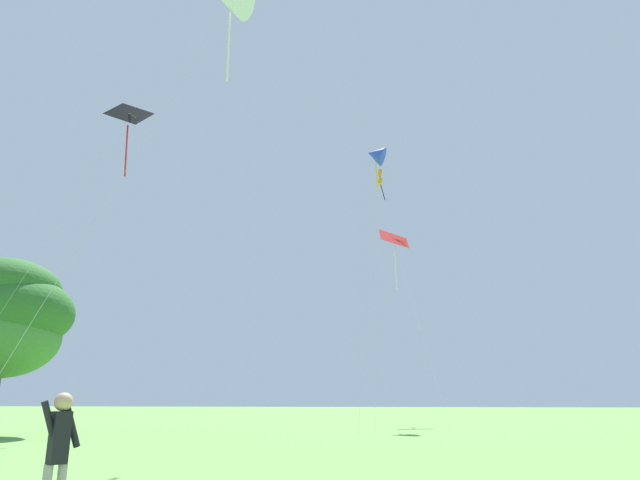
{
  "coord_description": "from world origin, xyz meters",
  "views": [
    {
      "loc": [
        0.77,
        -3.94,
        1.63
      ],
      "look_at": [
        -7.6,
        32.16,
        12.12
      ],
      "focal_mm": 32.2,
      "sensor_mm": 36.0,
      "label": 1
    }
  ],
  "objects_px": {
    "kite_orange_box": "(380,180)",
    "kite_red_high": "(395,250)",
    "kite_black_large": "(126,128)",
    "kite_blue_delta": "(376,155)",
    "person_in_blue_jacket": "(58,449)",
    "tree_right_cluster": "(6,315)"
  },
  "relations": [
    {
      "from": "kite_black_large",
      "to": "person_in_blue_jacket",
      "type": "height_order",
      "value": "kite_black_large"
    },
    {
      "from": "kite_red_high",
      "to": "person_in_blue_jacket",
      "type": "height_order",
      "value": "kite_red_high"
    },
    {
      "from": "kite_orange_box",
      "to": "kite_black_large",
      "type": "distance_m",
      "value": 19.75
    },
    {
      "from": "kite_black_large",
      "to": "kite_blue_delta",
      "type": "xyz_separation_m",
      "value": [
        12.64,
        16.1,
        4.07
      ]
    },
    {
      "from": "kite_blue_delta",
      "to": "kite_orange_box",
      "type": "bearing_deg",
      "value": -71.42
    },
    {
      "from": "kite_blue_delta",
      "to": "person_in_blue_jacket",
      "type": "height_order",
      "value": "kite_blue_delta"
    },
    {
      "from": "kite_orange_box",
      "to": "tree_right_cluster",
      "type": "distance_m",
      "value": 27.32
    },
    {
      "from": "person_in_blue_jacket",
      "to": "tree_right_cluster",
      "type": "distance_m",
      "value": 25.81
    },
    {
      "from": "kite_black_large",
      "to": "kite_orange_box",
      "type": "bearing_deg",
      "value": 48.32
    },
    {
      "from": "tree_right_cluster",
      "to": "person_in_blue_jacket",
      "type": "bearing_deg",
      "value": -46.31
    },
    {
      "from": "kite_red_high",
      "to": "tree_right_cluster",
      "type": "relative_size",
      "value": 1.77
    },
    {
      "from": "kite_red_high",
      "to": "tree_right_cluster",
      "type": "height_order",
      "value": "kite_red_high"
    },
    {
      "from": "kite_black_large",
      "to": "kite_blue_delta",
      "type": "height_order",
      "value": "kite_blue_delta"
    },
    {
      "from": "kite_orange_box",
      "to": "kite_blue_delta",
      "type": "relative_size",
      "value": 0.87
    },
    {
      "from": "kite_black_large",
      "to": "person_in_blue_jacket",
      "type": "relative_size",
      "value": 10.92
    },
    {
      "from": "person_in_blue_jacket",
      "to": "tree_right_cluster",
      "type": "relative_size",
      "value": 0.2
    },
    {
      "from": "kite_orange_box",
      "to": "kite_black_large",
      "type": "relative_size",
      "value": 1.01
    },
    {
      "from": "person_in_blue_jacket",
      "to": "kite_black_large",
      "type": "bearing_deg",
      "value": 122.46
    },
    {
      "from": "kite_black_large",
      "to": "tree_right_cluster",
      "type": "bearing_deg",
      "value": -156.54
    },
    {
      "from": "kite_black_large",
      "to": "tree_right_cluster",
      "type": "height_order",
      "value": "kite_black_large"
    },
    {
      "from": "kite_orange_box",
      "to": "kite_red_high",
      "type": "xyz_separation_m",
      "value": [
        0.52,
        4.66,
        -4.53
      ]
    },
    {
      "from": "kite_blue_delta",
      "to": "person_in_blue_jacket",
      "type": "bearing_deg",
      "value": -89.56
    }
  ]
}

